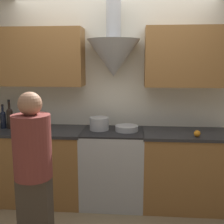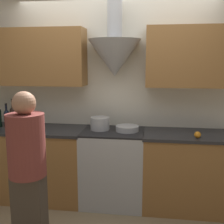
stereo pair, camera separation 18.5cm
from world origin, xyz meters
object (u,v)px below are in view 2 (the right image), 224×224
Objects in this scene: stove_range at (113,167)px; mixing_bowl at (127,128)px; wine_bottle_4 at (13,116)px; stock_pot at (100,123)px; orange_fruit at (198,135)px; person_foreground_left at (28,173)px; wine_bottle_3 at (7,117)px.

stove_range is 0.52m from mixing_bowl.
wine_bottle_4 is 1.12m from stock_pot.
orange_fruit is (2.25, -0.21, -0.11)m from wine_bottle_4.
orange_fruit is (0.79, -0.20, 0.00)m from mixing_bowl.
orange_fruit is 1.81m from person_foreground_left.
mixing_bowl is (1.45, -0.00, -0.11)m from wine_bottle_4.
stock_pot is at bearing 168.52° from orange_fruit.
person_foreground_left is (0.83, -1.21, -0.20)m from wine_bottle_3.
mixing_bowl is 0.82m from orange_fruit.
stock_pot is at bearing 175.48° from mixing_bowl.
orange_fruit is at bearing -11.20° from stove_range.
wine_bottle_3 is 2.35m from orange_fruit.
person_foreground_left is at bearing -146.58° from orange_fruit.
wine_bottle_4 is at bearing 121.41° from person_foreground_left.
stove_range is 3.35× the size of mixing_bowl.
stock_pot is at bearing 0.75° from wine_bottle_3.
mixing_bowl is at bearing 59.05° from person_foreground_left.
stock_pot reaches higher than mixing_bowl.
wine_bottle_4 is at bearing 179.81° from mixing_bowl.
mixing_bowl is at bearing -0.19° from wine_bottle_4.
wine_bottle_4 reaches higher than stock_pot.
person_foreground_left reaches higher than orange_fruit.
stock_pot is 1.29m from person_foreground_left.
stock_pot is 0.34m from mixing_bowl.
wine_bottle_4 is 1.55× the size of stock_pot.
stove_range is 12.67× the size of orange_fruit.
wine_bottle_4 is (0.09, -0.01, 0.02)m from wine_bottle_3.
stove_range is 0.56m from stock_pot.
stove_range is 3.95× the size of stock_pot.
person_foreground_left reaches higher than wine_bottle_4.
stock_pot is (1.21, 0.02, -0.04)m from wine_bottle_3.
orange_fruit reaches higher than stove_range.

